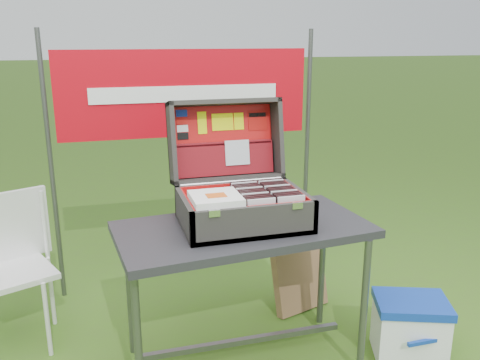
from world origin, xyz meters
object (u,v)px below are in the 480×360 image
object	(u,v)px
suitcase	(240,166)
chair	(14,275)
cooler	(410,328)
table	(243,296)
cardboard_box	(300,280)

from	to	relation	value
suitcase	chair	xyz separation A→B (m)	(-1.14, 0.42, -0.63)
cooler	chair	world-z (taller)	chair
table	cooler	size ratio (longest dim) A/B	3.28
cooler	cardboard_box	xyz separation A→B (m)	(-0.37, 0.62, 0.03)
cooler	chair	distance (m)	2.13
cooler	chair	size ratio (longest dim) A/B	0.45
cooler	chair	bearing A→B (deg)	-178.64
cooler	suitcase	bearing A→B (deg)	-176.59
chair	cardboard_box	size ratio (longest dim) A/B	2.14
table	suitcase	world-z (taller)	suitcase
suitcase	chair	world-z (taller)	suitcase
suitcase	cooler	xyz separation A→B (m)	(0.86, -0.26, -0.88)
suitcase	cardboard_box	distance (m)	1.04
table	cardboard_box	distance (m)	0.68
cardboard_box	cooler	bearing A→B (deg)	-77.05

